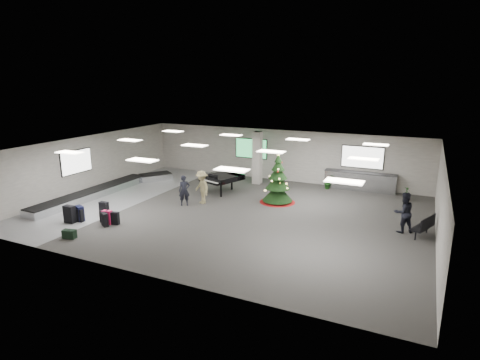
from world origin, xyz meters
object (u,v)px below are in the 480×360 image
at_px(potted_plant_right, 407,193).
at_px(service_counter, 360,181).
at_px(traveler_a, 184,191).
at_px(bench, 425,225).
at_px(grand_piano, 222,178).
at_px(baggage_carousel, 107,190).
at_px(traveler_b, 202,187).
at_px(pink_suitcase, 107,217).
at_px(potted_plant_left, 328,183).
at_px(christmas_tree, 278,185).
at_px(traveler_bench, 404,212).

bearing_deg(potted_plant_right, service_counter, 161.59).
distance_m(traveler_a, potted_plant_right, 11.81).
bearing_deg(service_counter, bench, -59.89).
relative_size(grand_piano, bench, 1.63).
distance_m(baggage_carousel, bench, 16.40).
bearing_deg(traveler_b, grand_piano, 121.21).
distance_m(service_counter, pink_suitcase, 14.00).
distance_m(service_counter, traveler_b, 9.26).
xyz_separation_m(traveler_a, potted_plant_right, (10.25, 5.85, -0.43)).
distance_m(grand_piano, traveler_b, 2.27).
relative_size(baggage_carousel, grand_piano, 3.99).
height_order(traveler_b, potted_plant_right, traveler_b).
bearing_deg(potted_plant_right, bench, -79.77).
bearing_deg(service_counter, potted_plant_left, -162.64).
height_order(service_counter, bench, service_counter).
height_order(pink_suitcase, christmas_tree, christmas_tree).
bearing_deg(pink_suitcase, potted_plant_right, 29.01).
distance_m(christmas_tree, grand_piano, 3.53).
xyz_separation_m(pink_suitcase, potted_plant_left, (7.57, 9.95, 0.06)).
bearing_deg(potted_plant_left, pink_suitcase, -127.28).
bearing_deg(traveler_a, grand_piano, 40.23).
bearing_deg(potted_plant_right, traveler_bench, -88.89).
bearing_deg(service_counter, baggage_carousel, -152.33).
bearing_deg(christmas_tree, potted_plant_right, 28.50).
relative_size(traveler_bench, potted_plant_right, 2.46).
height_order(traveler_b, traveler_bench, traveler_bench).
distance_m(traveler_a, potted_plant_left, 8.58).
distance_m(baggage_carousel, traveler_b, 5.91).
xyz_separation_m(grand_piano, potted_plant_right, (9.63, 2.90, -0.48)).
distance_m(pink_suitcase, traveler_a, 4.14).
bearing_deg(christmas_tree, service_counter, 49.90).
relative_size(pink_suitcase, grand_piano, 0.27).
height_order(bench, traveler_a, traveler_a).
relative_size(traveler_b, traveler_bench, 0.99).
xyz_separation_m(baggage_carousel, potted_plant_left, (11.13, 6.20, 0.16)).
height_order(baggage_carousel, traveler_bench, traveler_bench).
distance_m(service_counter, traveler_a, 10.18).
height_order(service_counter, christmas_tree, christmas_tree).
bearing_deg(traveler_a, christmas_tree, -6.50).
bearing_deg(traveler_a, potted_plant_right, -8.24).
xyz_separation_m(grand_piano, traveler_b, (0.02, -2.27, 0.03)).
bearing_deg(traveler_a, service_counter, 3.30).
distance_m(pink_suitcase, bench, 13.55).
relative_size(service_counter, traveler_a, 2.59).
xyz_separation_m(christmas_tree, traveler_b, (-3.48, -1.85, -0.05)).
height_order(christmas_tree, potted_plant_right, christmas_tree).
bearing_deg(traveler_b, bench, 30.27).
distance_m(baggage_carousel, potted_plant_right, 16.52).
relative_size(service_counter, potted_plant_left, 5.37).
bearing_deg(potted_plant_left, bench, -46.70).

